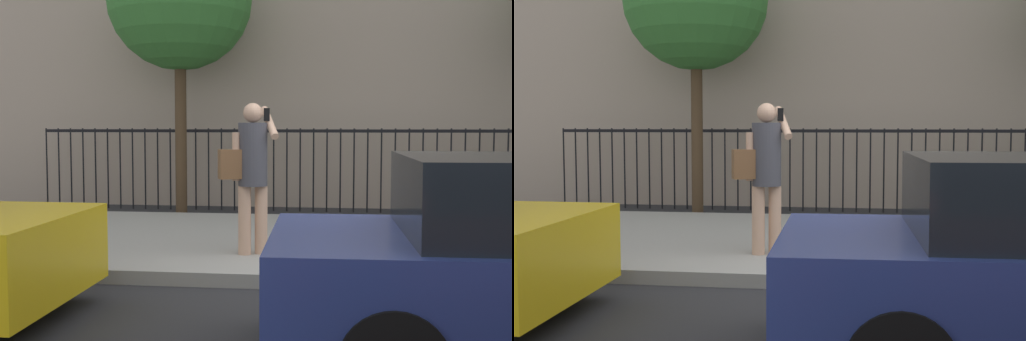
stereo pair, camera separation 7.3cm
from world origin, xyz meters
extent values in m
plane|color=#28282B|center=(0.00, 0.00, 0.00)|extent=(60.00, 60.00, 0.00)
cube|color=#9E9B93|center=(0.00, 2.20, 0.07)|extent=(28.00, 4.40, 0.15)
cube|color=black|center=(0.00, 5.90, 1.55)|extent=(12.00, 0.04, 0.06)
cylinder|color=black|center=(-6.00, 5.90, 0.80)|extent=(0.03, 0.03, 1.60)
cylinder|color=black|center=(-5.74, 5.90, 0.80)|extent=(0.03, 0.03, 1.60)
cylinder|color=black|center=(-5.49, 5.90, 0.80)|extent=(0.03, 0.03, 1.60)
cylinder|color=black|center=(-5.23, 5.90, 0.80)|extent=(0.03, 0.03, 1.60)
cylinder|color=black|center=(-4.98, 5.90, 0.80)|extent=(0.03, 0.03, 1.60)
cylinder|color=black|center=(-4.72, 5.90, 0.80)|extent=(0.03, 0.03, 1.60)
cylinder|color=black|center=(-4.47, 5.90, 0.80)|extent=(0.03, 0.03, 1.60)
cylinder|color=black|center=(-4.21, 5.90, 0.80)|extent=(0.03, 0.03, 1.60)
cylinder|color=black|center=(-3.96, 5.90, 0.80)|extent=(0.03, 0.03, 1.60)
cylinder|color=black|center=(-3.70, 5.90, 0.80)|extent=(0.03, 0.03, 1.60)
cylinder|color=black|center=(-3.45, 5.90, 0.80)|extent=(0.03, 0.03, 1.60)
cylinder|color=black|center=(-3.19, 5.90, 0.80)|extent=(0.03, 0.03, 1.60)
cylinder|color=black|center=(-2.94, 5.90, 0.80)|extent=(0.03, 0.03, 1.60)
cylinder|color=black|center=(-2.68, 5.90, 0.80)|extent=(0.03, 0.03, 1.60)
cylinder|color=black|center=(-2.43, 5.90, 0.80)|extent=(0.03, 0.03, 1.60)
cylinder|color=black|center=(-2.17, 5.90, 0.80)|extent=(0.03, 0.03, 1.60)
cylinder|color=black|center=(-1.91, 5.90, 0.80)|extent=(0.03, 0.03, 1.60)
cylinder|color=black|center=(-1.66, 5.90, 0.80)|extent=(0.03, 0.03, 1.60)
cylinder|color=black|center=(-1.40, 5.90, 0.80)|extent=(0.03, 0.03, 1.60)
cylinder|color=black|center=(-1.15, 5.90, 0.80)|extent=(0.03, 0.03, 1.60)
cylinder|color=black|center=(-0.89, 5.90, 0.80)|extent=(0.03, 0.03, 1.60)
cylinder|color=black|center=(-0.64, 5.90, 0.80)|extent=(0.03, 0.03, 1.60)
cylinder|color=black|center=(-0.38, 5.90, 0.80)|extent=(0.03, 0.03, 1.60)
cylinder|color=black|center=(-0.13, 5.90, 0.80)|extent=(0.03, 0.03, 1.60)
cylinder|color=black|center=(0.13, 5.90, 0.80)|extent=(0.03, 0.03, 1.60)
cylinder|color=black|center=(0.38, 5.90, 0.80)|extent=(0.03, 0.03, 1.60)
cylinder|color=black|center=(0.64, 5.90, 0.80)|extent=(0.03, 0.03, 1.60)
cylinder|color=black|center=(0.89, 5.90, 0.80)|extent=(0.03, 0.03, 1.60)
cylinder|color=black|center=(1.15, 5.90, 0.80)|extent=(0.03, 0.03, 1.60)
cylinder|color=black|center=(1.40, 5.90, 0.80)|extent=(0.03, 0.03, 1.60)
cylinder|color=black|center=(1.66, 5.90, 0.80)|extent=(0.03, 0.03, 1.60)
cylinder|color=black|center=(1.91, 5.90, 0.80)|extent=(0.03, 0.03, 1.60)
cylinder|color=black|center=(2.17, 5.90, 0.80)|extent=(0.03, 0.03, 1.60)
cylinder|color=black|center=(2.43, 5.90, 0.80)|extent=(0.03, 0.03, 1.60)
cylinder|color=black|center=(2.68, 5.90, 0.80)|extent=(0.03, 0.03, 1.60)
cylinder|color=black|center=(2.94, 5.90, 0.80)|extent=(0.03, 0.03, 1.60)
cylinder|color=black|center=(-3.14, -0.57, 0.32)|extent=(0.64, 0.23, 0.64)
cylinder|color=black|center=(0.05, -1.07, 0.32)|extent=(0.64, 0.23, 0.64)
cylinder|color=tan|center=(-1.10, 1.06, 0.55)|extent=(0.15, 0.15, 0.80)
cylinder|color=tan|center=(-1.28, 0.99, 0.55)|extent=(0.15, 0.15, 0.80)
cylinder|color=#3F3F47|center=(-1.19, 1.03, 1.32)|extent=(0.44, 0.44, 0.73)
sphere|color=tan|center=(-1.19, 1.03, 1.80)|extent=(0.23, 0.23, 0.23)
cylinder|color=tan|center=(-1.00, 1.10, 1.69)|extent=(0.27, 0.51, 0.39)
cylinder|color=tan|center=(-1.37, 0.95, 1.30)|extent=(0.09, 0.09, 0.56)
cube|color=black|center=(-1.03, 1.03, 1.78)|extent=(0.07, 0.04, 0.15)
cube|color=brown|center=(-1.43, 0.93, 1.21)|extent=(0.32, 0.25, 0.34)
cube|color=#333338|center=(2.22, 3.23, 0.35)|extent=(0.08, 0.41, 0.40)
cylinder|color=#4C3823|center=(-3.05, 5.18, 1.63)|extent=(0.21, 0.21, 3.26)
camera|label=1|loc=(-0.26, -6.28, 1.65)|focal=44.62mm
camera|label=2|loc=(-0.18, -6.27, 1.65)|focal=44.62mm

